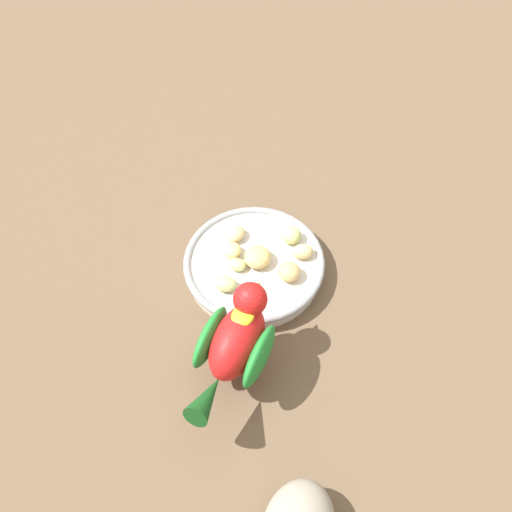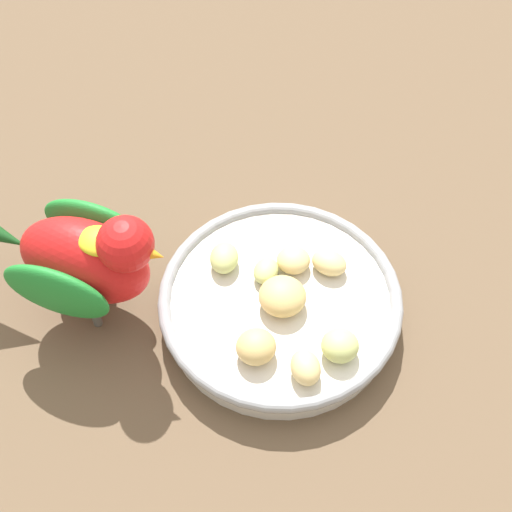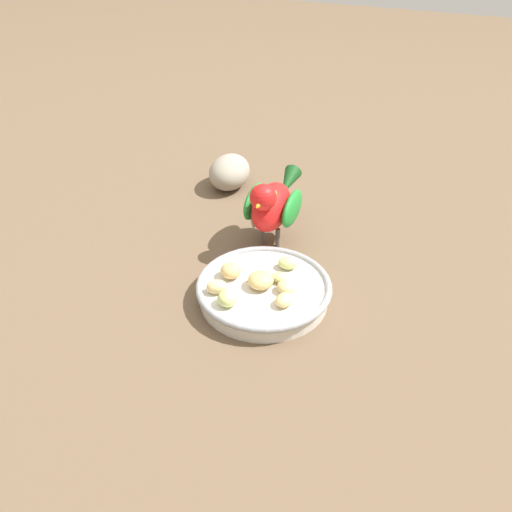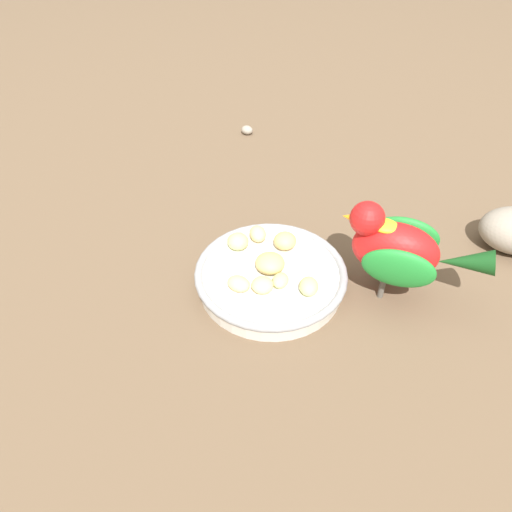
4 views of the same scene
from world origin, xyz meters
The scene contains 12 objects.
ground_plane centered at (0.00, 0.00, 0.00)m, with size 4.00×4.00×0.00m, color brown.
feeding_bowl centered at (-0.03, -0.02, 0.02)m, with size 0.19×0.19×0.03m.
apple_piece_0 centered at (0.01, -0.07, 0.03)m, with size 0.03×0.02×0.02m, color #E5C67F.
apple_piece_1 centered at (-0.05, 0.00, 0.03)m, with size 0.02×0.02×0.01m, color #C6D17A.
apple_piece_2 centered at (-0.03, -0.02, 0.04)m, with size 0.04×0.04×0.02m, color tan.
apple_piece_3 centered at (-0.03, 0.02, 0.03)m, with size 0.03×0.03×0.02m, color #E5C67F.
apple_piece_4 centered at (-0.03, -0.07, 0.04)m, with size 0.03×0.03×0.02m, color tan.
apple_piece_5 centered at (-0.08, 0.00, 0.03)m, with size 0.03×0.02×0.02m, color #C6D17A.
apple_piece_6 centered at (0.03, -0.05, 0.03)m, with size 0.03×0.03×0.02m, color #C6D17A.
apple_piece_7 centered at (0.00, 0.02, 0.03)m, with size 0.03×0.02×0.02m, color #E5C67F.
parrot centered at (-0.17, -0.06, 0.07)m, with size 0.18×0.08×0.13m.
rock_large centered at (-0.32, -0.20, 0.03)m, with size 0.10×0.07×0.06m, color gray.
Camera 3 is at (0.56, 0.20, 0.52)m, focal length 39.94 mm.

